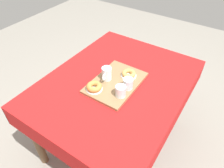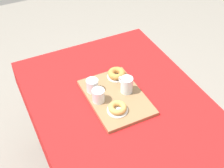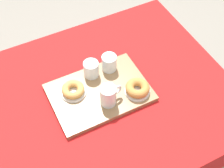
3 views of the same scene
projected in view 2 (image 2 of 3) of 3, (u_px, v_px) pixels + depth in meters
The scene contains 9 objects.
dining_table at pixel (119, 111), 1.88m from camera, with size 1.28×0.99×0.74m.
serving_tray at pixel (116, 97), 1.83m from camera, with size 0.45×0.31×0.02m, color olive.
tea_mug_left at pixel (126, 85), 1.82m from camera, with size 0.11×0.07×0.10m.
water_glass_near at pixel (92, 86), 1.83m from camera, with size 0.07×0.07×0.08m.
water_glass_far at pixel (98, 96), 1.77m from camera, with size 0.07×0.07×0.08m.
donut_plate_left at pixel (117, 76), 1.95m from camera, with size 0.12×0.12×0.01m, color white.
sugar_donut_left at pixel (117, 73), 1.93m from camera, with size 0.11×0.11×0.04m, color #BC7F3D.
donut_plate_right at pixel (117, 110), 1.73m from camera, with size 0.12×0.12×0.01m, color white.
sugar_donut_right at pixel (118, 108), 1.72m from camera, with size 0.10×0.10×0.03m, color tan.
Camera 2 is at (-1.14, 0.61, 2.03)m, focal length 49.90 mm.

